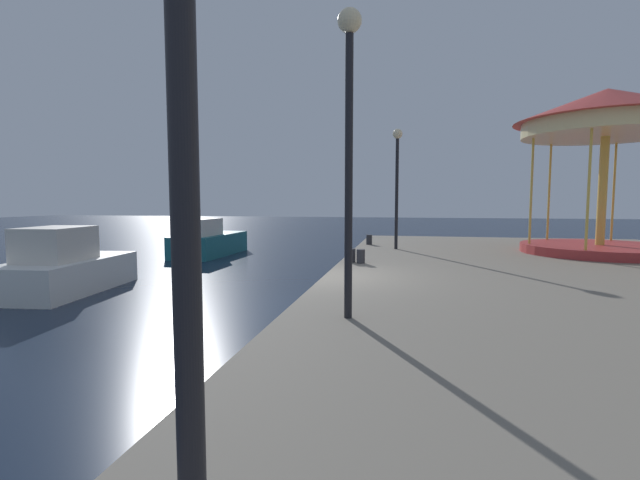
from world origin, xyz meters
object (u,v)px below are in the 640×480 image
lamp_post_mid_promenade (349,112)px  bollard_center (351,255)px  carousel (606,130)px  motorboat_teal (208,241)px  bollard_south (361,256)px  lamp_post_far_end (397,168)px  motorboat_white (64,268)px  bollard_north (369,240)px

lamp_post_mid_promenade → bollard_center: bearing=96.6°
carousel → motorboat_teal: bearing=168.7°
bollard_south → lamp_post_far_end: bearing=77.7°
lamp_post_mid_promenade → bollard_south: bearing=94.1°
carousel → bollard_south: (-7.71, -3.93, -3.91)m
motorboat_white → bollard_south: bearing=12.2°
motorboat_teal → bollard_north: size_ratio=12.08×
bollard_center → motorboat_teal: bearing=138.0°
lamp_post_far_end → bollard_center: lamp_post_far_end is taller
motorboat_teal → carousel: size_ratio=0.84×
motorboat_white → bollard_center: size_ratio=10.90×
bollard_north → bollard_south: bearing=-87.6°
motorboat_teal → bollard_center: bearing=-42.0°
lamp_post_mid_promenade → bollard_north: size_ratio=11.45×
lamp_post_mid_promenade → bollard_center: 6.92m
lamp_post_far_end → bollard_north: size_ratio=10.99×
bollard_center → carousel: bearing=25.3°
carousel → bollard_center: 9.68m
carousel → lamp_post_far_end: 6.92m
lamp_post_mid_promenade → motorboat_teal: bearing=122.6°
lamp_post_mid_promenade → lamp_post_far_end: 10.18m
carousel → bollard_south: carousel is taller
lamp_post_far_end → bollard_south: bearing=-102.3°
lamp_post_mid_promenade → carousel: bearing=54.0°
motorboat_white → bollard_south: motorboat_white is taller
carousel → bollard_north: bearing=168.0°
motorboat_white → bollard_center: 8.18m
lamp_post_far_end → bollard_south: lamp_post_far_end is taller
lamp_post_far_end → lamp_post_mid_promenade: bearing=-92.6°
lamp_post_far_end → bollard_center: (-1.18, -3.93, -2.80)m
carousel → bollard_center: bearing=-154.7°
bollard_center → bollard_north: bearing=89.4°
motorboat_white → lamp_post_far_end: (9.12, 5.87, 3.10)m
motorboat_white → lamp_post_mid_promenade: (8.67, -4.30, 3.21)m
bollard_south → carousel: bearing=27.0°
motorboat_teal → bollard_north: motorboat_teal is taller
motorboat_white → lamp_post_mid_promenade: lamp_post_mid_promenade is taller
bollard_center → bollard_north: 5.47m
motorboat_white → carousel: size_ratio=0.76×
carousel → lamp_post_mid_promenade: carousel is taller
motorboat_white → lamp_post_mid_promenade: size_ratio=0.95×
lamp_post_mid_promenade → bollard_south: (-0.43, 6.09, -2.91)m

